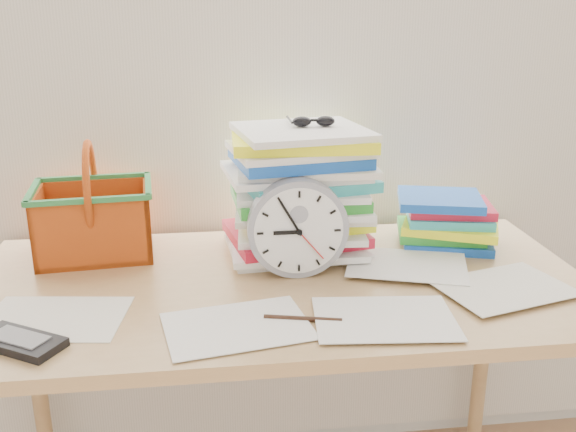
{
  "coord_description": "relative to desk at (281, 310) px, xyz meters",
  "views": [
    {
      "loc": [
        -0.15,
        0.27,
        1.35
      ],
      "look_at": [
        0.02,
        1.6,
        0.9
      ],
      "focal_mm": 40.0,
      "sensor_mm": 36.0,
      "label": 1
    }
  ],
  "objects": [
    {
      "name": "book_stack",
      "position": [
        0.44,
        0.17,
        0.14
      ],
      "size": [
        0.31,
        0.26,
        0.13
      ],
      "primitive_type": null,
      "rotation": [
        0.0,
        0.0,
        -0.27
      ],
      "color": "white",
      "rests_on": "desk"
    },
    {
      "name": "scattered_papers",
      "position": [
        0.0,
        0.0,
        0.08
      ],
      "size": [
        1.26,
        0.42,
        0.02
      ],
      "primitive_type": null,
      "color": "white",
      "rests_on": "desk"
    },
    {
      "name": "paper_stack",
      "position": [
        0.06,
        0.18,
        0.23
      ],
      "size": [
        0.37,
        0.31,
        0.32
      ],
      "primitive_type": null,
      "rotation": [
        0.0,
        0.0,
        0.06
      ],
      "color": "white",
      "rests_on": "desk"
    },
    {
      "name": "basket",
      "position": [
        -0.44,
        0.22,
        0.22
      ],
      "size": [
        0.3,
        0.24,
        0.28
      ],
      "primitive_type": null,
      "rotation": [
        0.0,
        0.0,
        0.09
      ],
      "color": "#D25414",
      "rests_on": "desk"
    },
    {
      "name": "pen",
      "position": [
        0.02,
        -0.2,
        0.08
      ],
      "size": [
        0.15,
        0.05,
        0.01
      ],
      "primitive_type": "cylinder",
      "rotation": [
        0.0,
        1.57,
        -0.23
      ],
      "color": "black",
      "rests_on": "desk"
    },
    {
      "name": "curtain",
      "position": [
        0.0,
        0.38,
        0.62
      ],
      "size": [
        2.4,
        0.01,
        2.5
      ],
      "primitive_type": "cube",
      "color": "silver",
      "rests_on": "room_shell"
    },
    {
      "name": "desk",
      "position": [
        0.0,
        0.0,
        0.0
      ],
      "size": [
        1.4,
        0.7,
        0.75
      ],
      "color": "tan",
      "rests_on": "ground"
    },
    {
      "name": "calculator",
      "position": [
        -0.51,
        -0.23,
        0.08
      ],
      "size": [
        0.18,
        0.15,
        0.02
      ],
      "primitive_type": "cube",
      "rotation": [
        0.0,
        0.0,
        -0.55
      ],
      "color": "black",
      "rests_on": "desk"
    },
    {
      "name": "sunglasses",
      "position": [
        0.1,
        0.19,
        0.4
      ],
      "size": [
        0.12,
        0.1,
        0.03
      ],
      "primitive_type": null,
      "rotation": [
        0.0,
        0.0,
        0.01
      ],
      "color": "black",
      "rests_on": "paper_stack"
    },
    {
      "name": "clock",
      "position": [
        0.04,
        0.03,
        0.19
      ],
      "size": [
        0.23,
        0.05,
        0.23
      ],
      "primitive_type": "cylinder",
      "rotation": [
        1.57,
        0.0,
        0.0
      ],
      "color": "#9093A0",
      "rests_on": "desk"
    }
  ]
}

